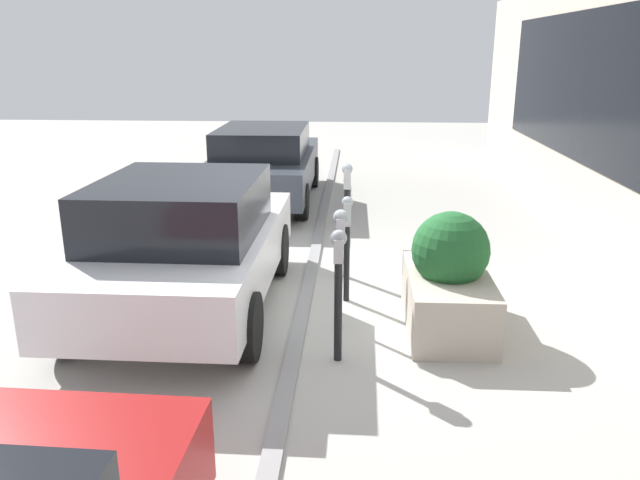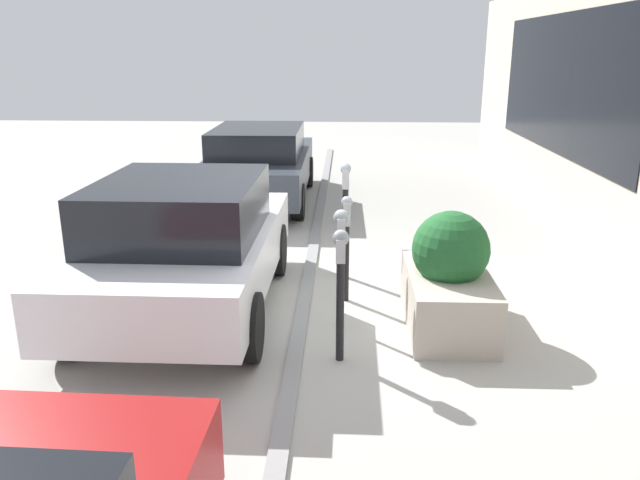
% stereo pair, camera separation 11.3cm
% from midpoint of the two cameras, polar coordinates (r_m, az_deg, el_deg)
% --- Properties ---
extents(ground_plane, '(40.00, 40.00, 0.00)m').
position_cam_midpoint_polar(ground_plane, '(7.33, -0.51, -6.60)').
color(ground_plane, '#ADAAA3').
extents(curb_strip, '(24.50, 0.16, 0.04)m').
position_cam_midpoint_polar(curb_strip, '(7.33, -1.14, -6.44)').
color(curb_strip, gray).
rests_on(curb_strip, ground_plane).
extents(parking_meter_nearest, '(0.18, 0.16, 1.34)m').
position_cam_midpoint_polar(parking_meter_nearest, '(5.92, 2.24, -3.23)').
color(parking_meter_nearest, black).
rests_on(parking_meter_nearest, ground_plane).
extents(parking_meter_second, '(0.20, 0.17, 1.33)m').
position_cam_midpoint_polar(parking_meter_second, '(6.61, 2.38, 0.27)').
color(parking_meter_second, black).
rests_on(parking_meter_second, ground_plane).
extents(parking_meter_middle, '(0.16, 0.13, 1.30)m').
position_cam_midpoint_polar(parking_meter_middle, '(7.38, 2.93, 0.62)').
color(parking_meter_middle, black).
rests_on(parking_meter_middle, ground_plane).
extents(parking_meter_fourth, '(0.16, 0.14, 1.54)m').
position_cam_midpoint_polar(parking_meter_fourth, '(8.14, 2.88, 3.05)').
color(parking_meter_fourth, black).
rests_on(parking_meter_fourth, ground_plane).
extents(planter_box, '(1.63, 0.87, 1.31)m').
position_cam_midpoint_polar(planter_box, '(6.89, 12.13, -3.72)').
color(planter_box, '#B2A899').
rests_on(planter_box, ground_plane).
extents(parked_car_middle, '(3.99, 2.02, 1.58)m').
position_cam_midpoint_polar(parked_car_middle, '(7.28, -11.77, -0.27)').
color(parked_car_middle, silver).
rests_on(parked_car_middle, ground_plane).
extents(parked_car_rear, '(4.62, 1.96, 1.49)m').
position_cam_midpoint_polar(parked_car_rear, '(12.53, -4.87, 7.07)').
color(parked_car_rear, '#383D47').
rests_on(parked_car_rear, ground_plane).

